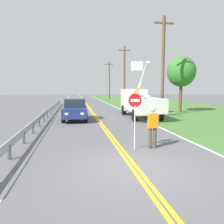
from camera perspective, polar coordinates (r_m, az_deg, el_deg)
The scene contains 15 objects.
ground_plane at distance 7.30m, azimuth 5.87°, elevation -14.30°, with size 160.00×160.00×0.00m, color #5B5B5E.
grass_verge_right at distance 29.90m, azimuth 17.05°, elevation 1.06°, with size 16.00×110.00×0.01m, color #477533.
centerline_yellow_left at distance 26.76m, azimuth -5.91°, elevation 0.73°, with size 0.11×110.00×0.01m, color yellow.
centerline_yellow_right at distance 26.77m, azimuth -5.53°, elevation 0.74°, with size 0.11×110.00×0.01m, color yellow.
edge_line_right at distance 27.25m, azimuth 1.85°, elevation 0.86°, with size 0.12×110.00×0.01m, color silver.
edge_line_left at distance 26.76m, azimuth -13.43°, elevation 0.59°, with size 0.12×110.00×0.01m, color silver.
flagger_worker at distance 9.44m, azimuth 10.44°, elevation -3.08°, with size 1.09×0.25×1.83m.
stop_sign_paddle at distance 9.11m, azimuth 5.99°, elevation 0.86°, with size 0.56×0.04×2.33m.
utility_bucket_truck at distance 19.66m, azimuth 7.05°, elevation 2.81°, with size 2.80×6.86×4.95m.
oncoming_sedan_nearest at distance 17.76m, azimuth -9.56°, elevation 0.58°, with size 2.02×4.16×1.70m.
utility_pole_near at distance 20.52m, azimuth 13.12°, elevation 11.79°, with size 1.80×0.28×8.83m.
utility_pole_mid at distance 33.81m, azimuth 3.22°, elevation 9.68°, with size 1.80×0.28×8.81m.
utility_pole_far at distance 49.89m, azimuth -0.71°, elevation 8.37°, with size 1.80×0.28×8.47m.
guardrail_left_shoulder at distance 20.97m, azimuth -16.10°, elevation 0.41°, with size 0.10×32.00×0.71m.
roadside_tree_verge at distance 24.66m, azimuth 17.59°, elevation 9.93°, with size 3.00×3.00×5.90m.
Camera 1 is at (-1.87, -6.58, 2.56)m, focal length 35.16 mm.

